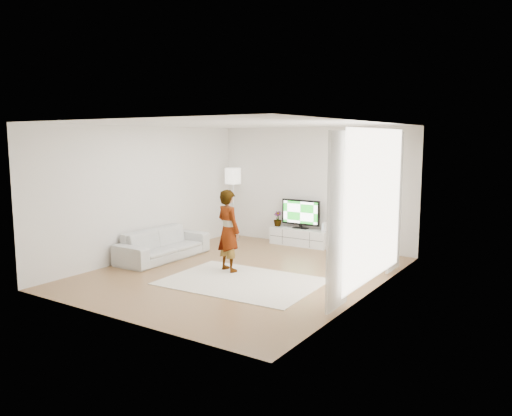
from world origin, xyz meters
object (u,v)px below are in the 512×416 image
Objects in this scene: rug at (242,282)px; floor_lamp at (233,179)px; sofa at (163,244)px; media_console at (300,237)px; television at (301,213)px; player at (228,230)px.

floor_lamp reaches higher than rug.
sofa is 2.78m from floor_lamp.
sofa reaches higher than rug.
television is (0.00, 0.03, 0.58)m from media_console.
rug is (0.59, -3.28, -0.20)m from media_console.
media_console is 0.81× the size of floor_lamp.
sofa is (-2.40, 0.52, 0.31)m from rug.
floor_lamp reaches higher than player.
floor_lamp reaches higher than media_console.
player is (-0.04, -2.82, 0.59)m from media_console.
media_console is at bearing 8.46° from floor_lamp.
player is at bearing -90.76° from television.
sofa is at bearing 167.65° from rug.
rug is 1.49× the size of floor_lamp.
rug is 1.11m from player.
rug is 1.71× the size of player.
media_console is 2.89m from player.
rug is at bearing -79.83° from media_console.
player reaches higher than rug.
television is at bearing -34.14° from sofa.
floor_lamp is (-1.77, -0.29, 0.75)m from television.
media_console reaches higher than rug.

